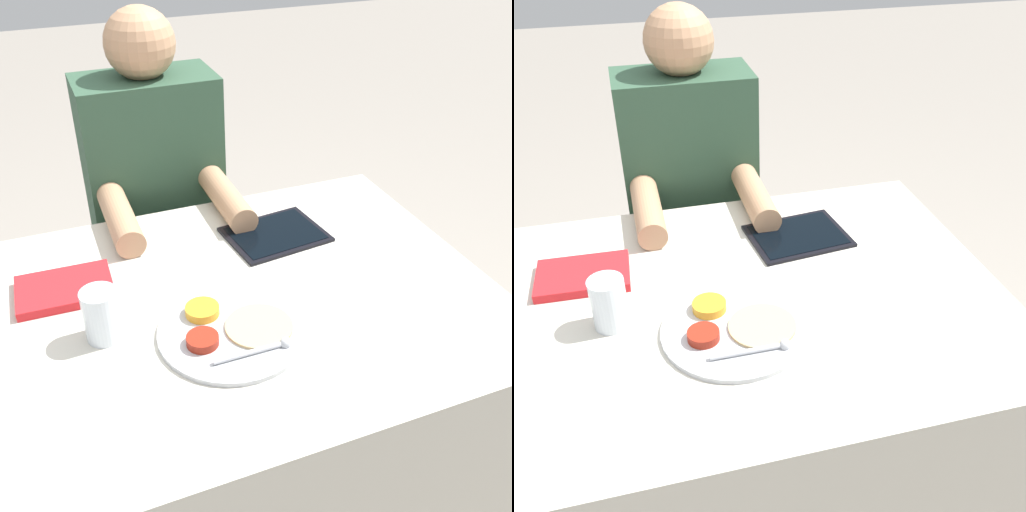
# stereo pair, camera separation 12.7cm
# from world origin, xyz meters

# --- Properties ---
(ground_plane) EXTENTS (12.00, 12.00, 0.00)m
(ground_plane) POSITION_xyz_m (0.00, 0.00, 0.00)
(ground_plane) COLOR gray
(dining_table) EXTENTS (1.16, 0.82, 0.73)m
(dining_table) POSITION_xyz_m (0.00, 0.00, 0.36)
(dining_table) COLOR beige
(dining_table) RESTS_ON ground_plane
(thali_tray) EXTENTS (0.29, 0.29, 0.03)m
(thali_tray) POSITION_xyz_m (-0.01, -0.10, 0.74)
(thali_tray) COLOR #B7BABF
(thali_tray) RESTS_ON dining_table
(red_notebook) EXTENTS (0.20, 0.14, 0.02)m
(red_notebook) POSITION_xyz_m (-0.29, 0.15, 0.74)
(red_notebook) COLOR silver
(red_notebook) RESTS_ON dining_table
(tablet_device) EXTENTS (0.25, 0.21, 0.01)m
(tablet_device) POSITION_xyz_m (0.21, 0.19, 0.73)
(tablet_device) COLOR black
(tablet_device) RESTS_ON dining_table
(person_diner) EXTENTS (0.36, 0.48, 1.20)m
(person_diner) POSITION_xyz_m (0.01, 0.58, 0.57)
(person_diner) COLOR black
(person_diner) RESTS_ON ground_plane
(drinking_glass) EXTENTS (0.07, 0.07, 0.11)m
(drinking_glass) POSITION_xyz_m (-0.23, -0.02, 0.78)
(drinking_glass) COLOR silver
(drinking_glass) RESTS_ON dining_table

